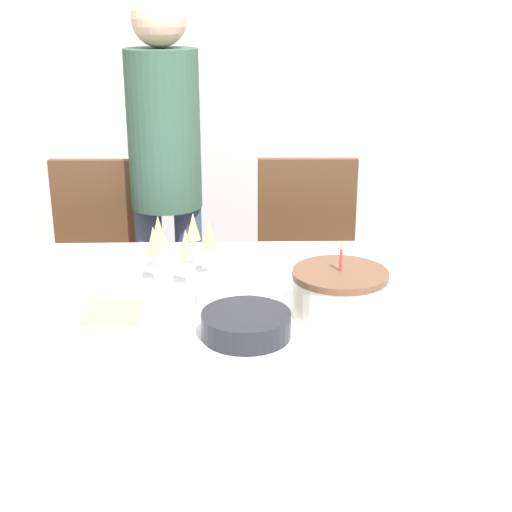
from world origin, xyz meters
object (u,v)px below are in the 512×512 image
champagne_tray (181,252)px  plate_stack_main (246,325)px  dining_chair_far_left (101,271)px  birthday_cake (340,292)px  plate_stack_dessert (226,296)px  person_standing (165,161)px  dining_chair_far_right (307,270)px

champagne_tray → plate_stack_main: bearing=-64.4°
dining_chair_far_left → birthday_cake: bearing=-48.5°
birthday_cake → plate_stack_main: 0.28m
plate_stack_main → plate_stack_dessert: 0.21m
plate_stack_dessert → plate_stack_main: bearing=-75.3°
plate_stack_main → plate_stack_dessert: (-0.05, 0.20, -0.01)m
plate_stack_dessert → person_standing: (-0.25, 0.92, 0.18)m
dining_chair_far_left → plate_stack_dessert: bearing=-58.7°
dining_chair_far_right → person_standing: size_ratio=0.60×
plate_stack_main → plate_stack_dessert: plate_stack_main is taller
plate_stack_main → champagne_tray: bearing=115.6°
dining_chair_far_right → champagne_tray: size_ratio=3.33×
champagne_tray → person_standing: size_ratio=0.18×
dining_chair_far_right → birthday_cake: size_ratio=3.69×
dining_chair_far_left → dining_chair_far_right: bearing=0.0°
person_standing → dining_chair_far_left: bearing=-165.2°
birthday_cake → person_standing: 1.15m
dining_chair_far_right → person_standing: 0.71m
plate_stack_main → person_standing: 1.18m
champagne_tray → plate_stack_main: size_ratio=1.26×
champagne_tray → plate_stack_dessert: 0.25m
champagne_tray → person_standing: 0.74m
birthday_cake → champagne_tray: bearing=148.5°
dining_chair_far_left → birthday_cake: 1.27m
dining_chair_far_left → champagne_tray: bearing=-60.0°
plate_stack_dessert → person_standing: person_standing is taller
dining_chair_far_left → champagne_tray: 0.82m
dining_chair_far_right → plate_stack_dessert: dining_chair_far_right is taller
dining_chair_far_right → plate_stack_main: (-0.26, -1.05, 0.26)m
champagne_tray → plate_stack_main: champagne_tray is taller
birthday_cake → champagne_tray: (-0.44, 0.27, 0.02)m
plate_stack_main → dining_chair_far_right: bearing=76.3°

